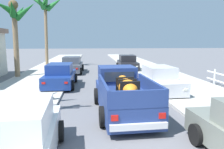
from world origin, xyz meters
The scene contains 12 objects.
sidewalk_left centered at (-4.98, 12.00, 0.06)m, with size 4.63×60.00×0.12m, color #B2AFA8.
sidewalk_right centered at (4.98, 12.00, 0.06)m, with size 4.63×60.00×0.12m, color #B2AFA8.
curb_left centered at (-4.06, 12.00, 0.05)m, with size 0.16×60.00×0.10m, color silver.
curb_right centered at (4.06, 12.00, 0.05)m, with size 0.16×60.00×0.10m, color silver.
pickup_truck centered at (0.27, 5.13, 0.81)m, with size 2.36×5.28×1.80m.
car_left_near centered at (-2.78, 17.03, 0.71)m, with size 2.13×4.30×1.54m.
car_right_near centered at (2.99, 8.51, 0.71)m, with size 2.15×4.31×1.54m.
car_left_mid centered at (2.80, 18.43, 0.71)m, with size 2.11×4.30×1.54m.
car_right_mid centered at (-2.86, 1.23, 0.71)m, with size 2.21×4.34×1.54m.
car_right_far centered at (-3.07, 10.71, 0.71)m, with size 2.07×4.28×1.54m.
palm_tree_left_fore centered at (-5.83, 21.64, 6.60)m, with size 3.87×3.75×8.00m.
palm_tree_right_mid centered at (-6.98, 14.65, 4.88)m, with size 3.29×3.40×6.19m.
Camera 1 is at (-1.09, -3.84, 3.05)m, focal length 34.89 mm.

